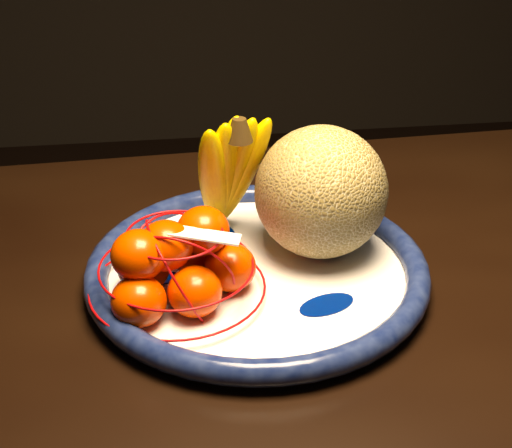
{
  "coord_description": "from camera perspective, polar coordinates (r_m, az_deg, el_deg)",
  "views": [
    {
      "loc": [
        -0.07,
        -0.61,
        1.22
      ],
      "look_at": [
        0.03,
        0.13,
        0.8
      ],
      "focal_mm": 55.0,
      "sensor_mm": 36.0,
      "label": 1
    }
  ],
  "objects": [
    {
      "name": "fruit_bowl",
      "position": [
        0.88,
        0.08,
        -3.45
      ],
      "size": [
        0.38,
        0.38,
        0.03
      ],
      "rotation": [
        0.0,
        0.0,
        -0.24
      ],
      "color": "white",
      "rests_on": "dining_table"
    },
    {
      "name": "mandarin_bag",
      "position": [
        0.82,
        -5.78,
        -2.99
      ],
      "size": [
        0.24,
        0.24,
        0.12
      ],
      "rotation": [
        0.0,
        0.0,
        0.34
      ],
      "color": "#FF3E00",
      "rests_on": "fruit_bowl"
    },
    {
      "name": "cantaloupe",
      "position": [
        0.88,
        4.75,
        2.34
      ],
      "size": [
        0.15,
        0.15,
        0.15
      ],
      "primitive_type": "sphere",
      "color": "olive",
      "rests_on": "fruit_bowl"
    },
    {
      "name": "dining_table",
      "position": [
        0.87,
        -7.19,
        -11.86
      ],
      "size": [
        1.5,
        0.94,
        0.73
      ],
      "rotation": [
        0.0,
        0.0,
        0.05
      ],
      "color": "black",
      "rests_on": "ground"
    },
    {
      "name": "price_tag",
      "position": [
        0.79,
        -3.75,
        -0.81
      ],
      "size": [
        0.08,
        0.04,
        0.01
      ],
      "primitive_type": "cube",
      "rotation": [
        -0.14,
        0.1,
        -0.24
      ],
      "color": "white",
      "rests_on": "mandarin_bag"
    },
    {
      "name": "banana_bunch",
      "position": [
        0.91,
        -2.09,
        4.05
      ],
      "size": [
        0.11,
        0.11,
        0.17
      ],
      "rotation": [
        0.0,
        0.0,
        0.36
      ],
      "color": "#EBCB00",
      "rests_on": "fruit_bowl"
    }
  ]
}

